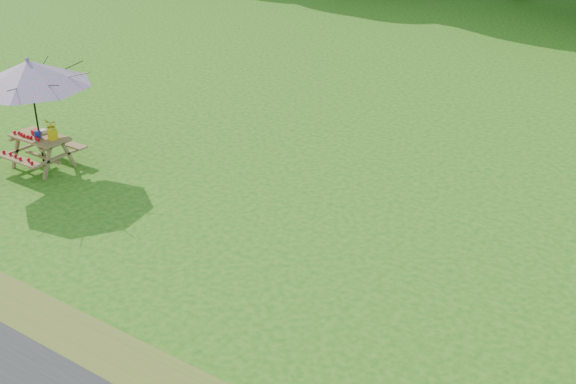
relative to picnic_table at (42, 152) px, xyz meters
The scene contains 7 objects.
ground 4.31m from the picnic_table, ahead, with size 120.00×120.00×0.00m, color #1E6012.
drygrass_strip 5.52m from the picnic_table, 39.76° to the right, with size 120.00×1.20×0.01m, color olive.
picnic_table is the anchor object (origin of this frame).
patio_umbrella 1.62m from the picnic_table, 84.81° to the left, with size 2.72×2.72×2.26m.
produce_bins 0.40m from the picnic_table, 164.37° to the left, with size 0.31×0.35×0.13m.
tomatoes_row 0.44m from the picnic_table, 130.28° to the right, with size 0.77×0.13×0.07m, color red, non-canonical shape.
flower_bucket 0.67m from the picnic_table, ahead, with size 0.32×0.31×0.42m.
Camera 1 is at (7.37, -7.40, 5.92)m, focal length 45.00 mm.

